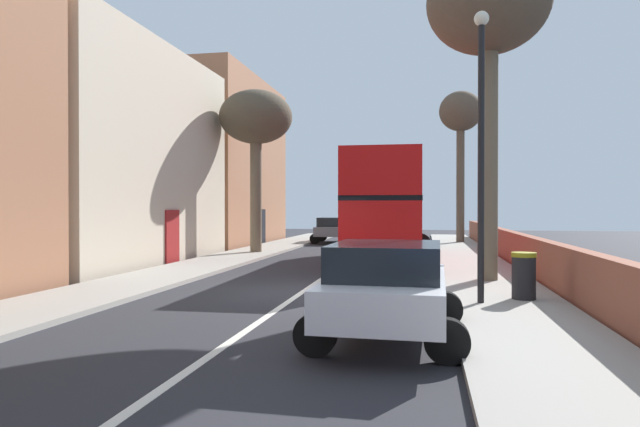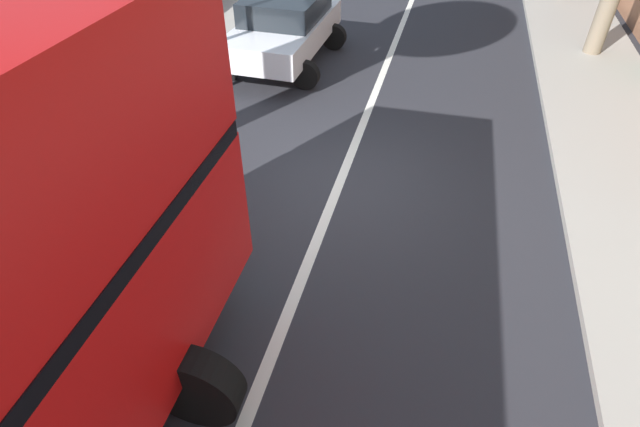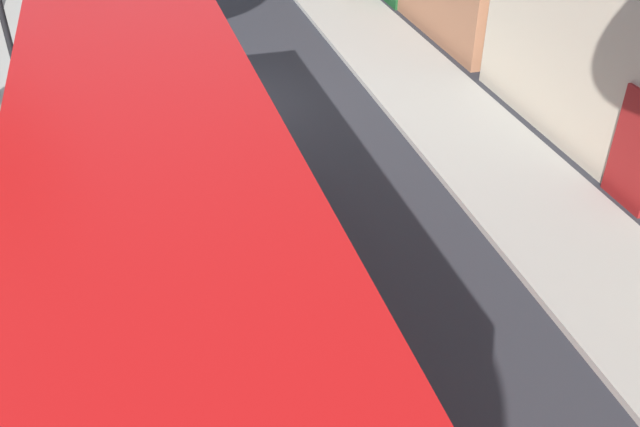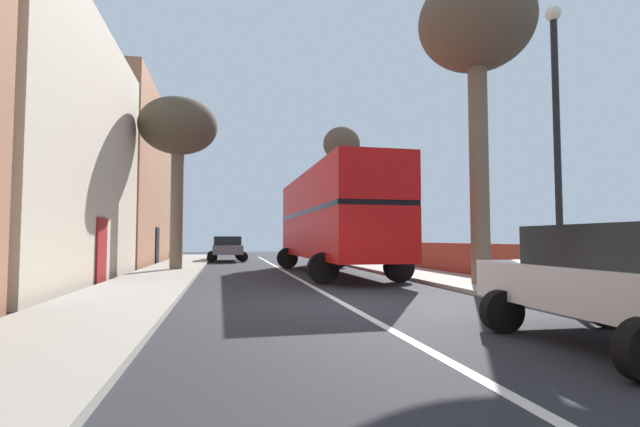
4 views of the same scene
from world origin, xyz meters
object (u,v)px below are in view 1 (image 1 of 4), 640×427
(parked_car_white_right_0, at_px, (387,285))
(litter_bin_right, at_px, (524,276))
(parked_car_grey_left_2, at_px, (333,228))
(double_decker_bus, at_px, (389,204))
(street_tree_left_0, at_px, (256,121))
(lamppost_right, at_px, (481,133))
(street_tree_right_1, at_px, (461,118))
(street_tree_right_3, at_px, (488,11))

(parked_car_white_right_0, height_order, litter_bin_right, parked_car_white_right_0)
(parked_car_grey_left_2, distance_m, litter_bin_right, 22.23)
(parked_car_white_right_0, distance_m, parked_car_grey_left_2, 25.29)
(double_decker_bus, relative_size, street_tree_left_0, 1.50)
(parked_car_white_right_0, xyz_separation_m, parked_car_grey_left_2, (-5.00, 24.79, -0.01))
(parked_car_grey_left_2, relative_size, street_tree_left_0, 0.61)
(parked_car_white_right_0, height_order, street_tree_left_0, street_tree_left_0)
(double_decker_bus, relative_size, lamppost_right, 1.80)
(street_tree_right_1, bearing_deg, litter_bin_right, -89.84)
(parked_car_white_right_0, xyz_separation_m, street_tree_right_1, (2.74, 25.20, 6.70))
(parked_car_grey_left_2, relative_size, street_tree_right_3, 0.49)
(litter_bin_right, bearing_deg, parked_car_grey_left_2, 110.54)
(litter_bin_right, bearing_deg, parked_car_white_right_0, -125.15)
(parked_car_white_right_0, xyz_separation_m, street_tree_left_0, (-7.19, 15.79, 5.35))
(street_tree_left_0, bearing_deg, street_tree_right_3, -41.65)
(double_decker_bus, xyz_separation_m, litter_bin_right, (3.60, -9.04, -1.70))
(lamppost_right, bearing_deg, litter_bin_right, 33.43)
(parked_car_white_right_0, relative_size, street_tree_right_1, 0.45)
(double_decker_bus, relative_size, parked_car_white_right_0, 2.80)
(street_tree_right_1, relative_size, lamppost_right, 1.44)
(parked_car_white_right_0, distance_m, lamppost_right, 4.75)
(double_decker_bus, height_order, street_tree_right_3, street_tree_right_3)
(street_tree_right_1, bearing_deg, street_tree_left_0, -136.57)
(lamppost_right, height_order, litter_bin_right, lamppost_right)
(street_tree_right_3, xyz_separation_m, litter_bin_right, (0.43, -3.30, -7.14))
(parked_car_grey_left_2, height_order, litter_bin_right, parked_car_grey_left_2)
(parked_car_grey_left_2, xyz_separation_m, lamppost_right, (6.80, -21.47, 2.89))
(double_decker_bus, distance_m, parked_car_grey_left_2, 12.58)
(parked_car_grey_left_2, bearing_deg, street_tree_right_3, -67.17)
(street_tree_left_0, distance_m, litter_bin_right, 16.46)
(parked_car_grey_left_2, height_order, lamppost_right, lamppost_right)
(street_tree_right_1, distance_m, litter_bin_right, 22.33)
(street_tree_right_3, bearing_deg, street_tree_right_1, 88.83)
(street_tree_left_0, bearing_deg, lamppost_right, -54.21)
(street_tree_right_1, bearing_deg, double_decker_bus, -106.21)
(parked_car_grey_left_2, distance_m, street_tree_left_0, 10.70)
(street_tree_left_0, height_order, street_tree_right_1, street_tree_right_1)
(street_tree_right_1, xyz_separation_m, street_tree_right_3, (-0.37, -17.91, 0.18))
(street_tree_left_0, bearing_deg, parked_car_white_right_0, -65.52)
(street_tree_right_3, relative_size, lamppost_right, 1.49)
(litter_bin_right, bearing_deg, street_tree_right_3, 97.36)
(parked_car_white_right_0, height_order, parked_car_grey_left_2, parked_car_white_right_0)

